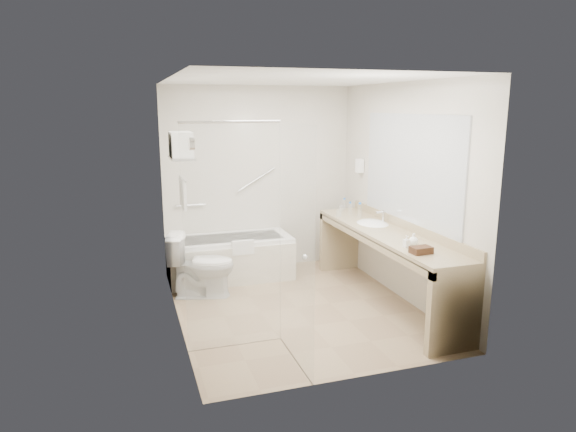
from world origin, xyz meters
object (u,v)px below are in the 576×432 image
object	(u,v)px
water_bottle_left	(350,209)
amenity_basket	(421,250)
bathtub	(230,258)
vanity_counter	(386,249)
toilet	(202,265)

from	to	relation	value
water_bottle_left	amenity_basket	bearing A→B (deg)	-93.36
bathtub	amenity_basket	distance (m)	2.75
vanity_counter	toilet	world-z (taller)	vanity_counter
bathtub	toilet	bearing A→B (deg)	-129.79
vanity_counter	amenity_basket	distance (m)	0.94
toilet	amenity_basket	size ratio (longest dim) A/B	3.87
bathtub	vanity_counter	world-z (taller)	vanity_counter
toilet	amenity_basket	world-z (taller)	amenity_basket
vanity_counter	toilet	size ratio (longest dim) A/B	3.49
vanity_counter	water_bottle_left	xyz separation A→B (m)	(-0.01, 0.96, 0.29)
vanity_counter	water_bottle_left	bearing A→B (deg)	90.55
amenity_basket	water_bottle_left	bearing A→B (deg)	86.64
vanity_counter	water_bottle_left	size ratio (longest dim) A/B	16.15
bathtub	vanity_counter	xyz separation A→B (m)	(1.52, -1.39, 0.36)
vanity_counter	amenity_basket	size ratio (longest dim) A/B	13.49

